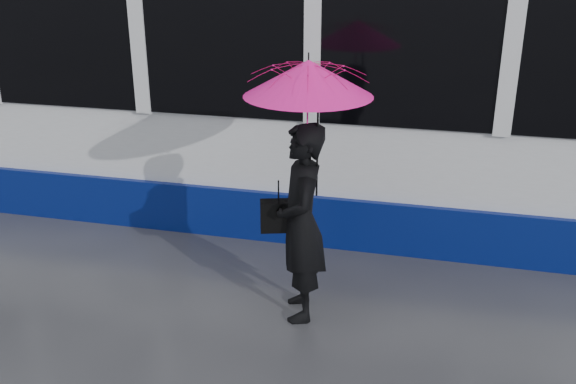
# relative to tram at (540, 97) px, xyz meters

# --- Properties ---
(ground) EXTENTS (90.00, 90.00, 0.00)m
(ground) POSITION_rel_tram_xyz_m (-3.18, -2.50, -1.64)
(ground) COLOR #2C2D32
(ground) RESTS_ON ground
(rails) EXTENTS (34.00, 1.51, 0.02)m
(rails) POSITION_rel_tram_xyz_m (-3.18, -0.00, -1.63)
(rails) COLOR #3F3D38
(rails) RESTS_ON ground
(tram) EXTENTS (26.00, 2.56, 3.35)m
(tram) POSITION_rel_tram_xyz_m (0.00, 0.00, 0.00)
(tram) COLOR white
(tram) RESTS_ON ground
(woman) EXTENTS (0.64, 0.79, 1.89)m
(woman) POSITION_rel_tram_xyz_m (-2.28, -2.71, -0.69)
(woman) COLOR black
(woman) RESTS_ON ground
(umbrella) EXTENTS (1.39, 1.39, 1.28)m
(umbrella) POSITION_rel_tram_xyz_m (-2.23, -2.71, 0.43)
(umbrella) COLOR #E11367
(umbrella) RESTS_ON ground
(handbag) EXTENTS (0.37, 0.24, 0.47)m
(handbag) POSITION_rel_tram_xyz_m (-2.50, -2.69, -0.65)
(handbag) COLOR black
(handbag) RESTS_ON ground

